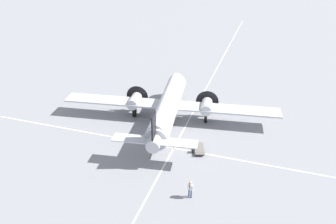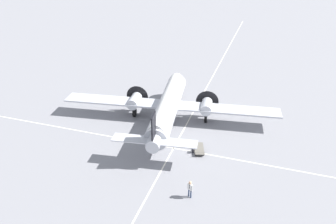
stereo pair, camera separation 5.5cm
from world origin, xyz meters
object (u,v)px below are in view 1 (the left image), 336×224
airliner_main (169,104)px  crew_foreground (190,188)px  suitcase_near_door (193,150)px  baggage_cart (199,149)px

airliner_main → crew_foreground: 13.59m
suitcase_near_door → baggage_cart: bearing=-51.2°
crew_foreground → suitcase_near_door: crew_foreground is taller
airliner_main → suitcase_near_door: airliner_main is taller
airliner_main → suitcase_near_door: bearing=-148.6°
airliner_main → crew_foreground: size_ratio=15.24×
crew_foreground → suitcase_near_door: 6.93m
airliner_main → baggage_cart: (-4.98, -5.05, -2.18)m
airliner_main → suitcase_near_door: (-5.43, -4.50, -2.18)m
crew_foreground → suitcase_near_door: size_ratio=2.97×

